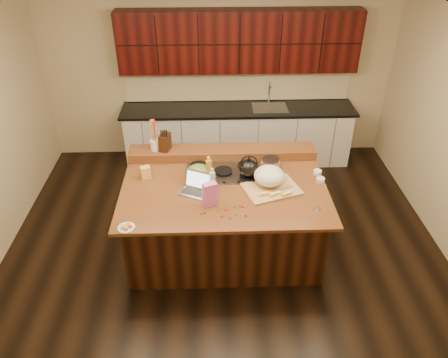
{
  "coord_description": "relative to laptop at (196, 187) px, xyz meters",
  "views": [
    {
      "loc": [
        -0.15,
        -4.2,
        3.8
      ],
      "look_at": [
        0.0,
        0.05,
        1.0
      ],
      "focal_mm": 35.0,
      "sensor_mm": 36.0,
      "label": 1
    }
  ],
  "objects": [
    {
      "name": "gumdrop_3",
      "position": [
        0.43,
        -0.34,
        -0.05
      ],
      "size": [
        0.02,
        0.02,
        0.02
      ],
      "primitive_type": "ellipsoid",
      "color": "#198C26",
      "rests_on": "island"
    },
    {
      "name": "gumdrop_6",
      "position": [
        0.1,
        -0.42,
        -0.05
      ],
      "size": [
        0.02,
        0.02,
        0.02
      ],
      "primitive_type": "ellipsoid",
      "color": "red",
      "rests_on": "island"
    },
    {
      "name": "island",
      "position": [
        0.32,
        0.07,
        -0.51
      ],
      "size": [
        2.4,
        1.6,
        0.92
      ],
      "color": "black",
      "rests_on": "ground"
    },
    {
      "name": "ramekin_a",
      "position": [
        1.47,
        0.15,
        -0.04
      ],
      "size": [
        0.11,
        0.11,
        0.04
      ],
      "primitive_type": "cylinder",
      "rotation": [
        0.0,
        0.0,
        0.07
      ],
      "color": "white",
      "rests_on": "island"
    },
    {
      "name": "gumdrop_4",
      "position": [
        0.33,
        -0.39,
        -0.05
      ],
      "size": [
        0.02,
        0.02,
        0.02
      ],
      "primitive_type": "ellipsoid",
      "color": "red",
      "rests_on": "island"
    },
    {
      "name": "pink_bag",
      "position": [
        0.16,
        -0.27,
        0.08
      ],
      "size": [
        0.17,
        0.13,
        0.28
      ],
      "primitive_type": "cube",
      "rotation": [
        0.0,
        0.0,
        0.41
      ],
      "color": "#DC67BC",
      "rests_on": "island"
    },
    {
      "name": "gumdrop_8",
      "position": [
        0.53,
        -0.49,
        -0.05
      ],
      "size": [
        0.02,
        0.02,
        0.02
      ],
      "primitive_type": "ellipsoid",
      "color": "red",
      "rests_on": "island"
    },
    {
      "name": "gumdrop_1",
      "position": [
        0.36,
        -0.52,
        -0.05
      ],
      "size": [
        0.02,
        0.02,
        0.02
      ],
      "primitive_type": "ellipsoid",
      "color": "#198C26",
      "rests_on": "island"
    },
    {
      "name": "laptop",
      "position": [
        0.0,
        0.0,
        0.0
      ],
      "size": [
        0.39,
        0.36,
        0.22
      ],
      "rotation": [
        0.0,
        0.0,
        -0.44
      ],
      "color": "#B7B7BC",
      "rests_on": "island"
    },
    {
      "name": "gumdrop_10",
      "position": [
        0.52,
        -0.33,
        -0.05
      ],
      "size": [
        0.02,
        0.02,
        0.02
      ],
      "primitive_type": "ellipsoid",
      "color": "red",
      "rests_on": "island"
    },
    {
      "name": "gumdrop_0",
      "position": [
        0.28,
        -0.49,
        -0.05
      ],
      "size": [
        0.02,
        0.02,
        0.02
      ],
      "primitive_type": "ellipsoid",
      "color": "red",
      "rests_on": "island"
    },
    {
      "name": "kitchen_timer",
      "position": [
        1.32,
        -0.4,
        -0.02
      ],
      "size": [
        0.11,
        0.11,
        0.07
      ],
      "primitive_type": "cone",
      "rotation": [
        0.0,
        0.0,
        0.43
      ],
      "color": "silver",
      "rests_on": "island"
    },
    {
      "name": "back_ledge",
      "position": [
        0.32,
        0.77,
        0.0
      ],
      "size": [
        2.4,
        0.3,
        0.12
      ],
      "primitive_type": "cube",
      "color": "black",
      "rests_on": "island"
    },
    {
      "name": "green_bowl",
      "position": [
        0.02,
        0.24,
        0.06
      ],
      "size": [
        0.35,
        0.35,
        0.15
      ],
      "primitive_type": "ellipsoid",
      "rotation": [
        0.0,
        0.0,
        0.43
      ],
      "color": "olive",
      "rests_on": "cooktop"
    },
    {
      "name": "oil_bottle",
      "position": [
        0.15,
        0.23,
        0.08
      ],
      "size": [
        0.09,
        0.09,
        0.27
      ],
      "primitive_type": "cylinder",
      "rotation": [
        0.0,
        0.0,
        0.3
      ],
      "color": "orange",
      "rests_on": "island"
    },
    {
      "name": "gumdrop_9",
      "position": [
        0.43,
        -0.46,
        -0.05
      ],
      "size": [
        0.02,
        0.02,
        0.02
      ],
      "primitive_type": "ellipsoid",
      "color": "#198C26",
      "rests_on": "island"
    },
    {
      "name": "package_box",
      "position": [
        -0.61,
        0.29,
        0.02
      ],
      "size": [
        0.13,
        0.11,
        0.16
      ],
      "primitive_type": "cube",
      "rotation": [
        0.0,
        0.0,
        0.33
      ],
      "color": "#EFBF54",
      "rests_on": "island"
    },
    {
      "name": "candy_plate",
      "position": [
        -0.7,
        -0.64,
        -0.05
      ],
      "size": [
        0.2,
        0.2,
        0.01
      ],
      "primitive_type": "cylinder",
      "rotation": [
        0.0,
        0.0,
        -0.11
      ],
      "color": "white",
      "rests_on": "island"
    },
    {
      "name": "back_counter",
      "position": [
        0.63,
        2.29,
        0.0
      ],
      "size": [
        3.7,
        0.66,
        2.4
      ],
      "color": "silver",
      "rests_on": "ground"
    },
    {
      "name": "kettle",
      "position": [
        0.62,
        0.24,
        0.09
      ],
      "size": [
        0.28,
        0.28,
        0.21
      ],
      "primitive_type": "ellipsoid",
      "rotation": [
        0.0,
        0.0,
        -0.28
      ],
      "color": "black",
      "rests_on": "cooktop"
    },
    {
      "name": "ramekin_b",
      "position": [
        1.47,
        0.32,
        -0.04
      ],
      "size": [
        0.12,
        0.12,
        0.04
      ],
      "primitive_type": "cylinder",
      "rotation": [
        0.0,
        0.0,
        -0.2
      ],
      "color": "white",
      "rests_on": "island"
    },
    {
      "name": "ramekin_c",
      "position": [
        0.89,
        0.31,
        -0.04
      ],
      "size": [
        0.13,
        0.13,
        0.04
      ],
      "primitive_type": "cylinder",
      "rotation": [
        0.0,
        0.0,
        0.37
      ],
      "color": "white",
      "rests_on": "island"
    },
    {
      "name": "gumdrop_7",
      "position": [
        0.06,
        -0.44,
        -0.05
      ],
      "size": [
        0.02,
        0.02,
        0.02
      ],
      "primitive_type": "ellipsoid",
      "color": "#198C26",
      "rests_on": "island"
    },
    {
      "name": "gumdrop_2",
      "position": [
        0.49,
        -0.32,
        -0.05
      ],
      "size": [
        0.02,
        0.02,
        0.02
      ],
      "primitive_type": "ellipsoid",
      "color": "red",
      "rests_on": "island"
    },
    {
      "name": "knife_block",
      "position": [
        -0.4,
        0.77,
        0.17
      ],
      "size": [
        0.16,
        0.2,
        0.22
      ],
      "primitive_type": "cube",
      "rotation": [
        0.0,
        0.0,
        -0.29
      ],
      "color": "black",
      "rests_on": "back_ledge"
    },
    {
      "name": "room",
      "position": [
        0.32,
        0.07,
        0.37
      ],
      "size": [
        5.52,
        5.02,
        2.72
      ],
      "color": "black",
      "rests_on": "ground"
    },
    {
      "name": "wooden_tray",
      "position": [
        0.85,
        0.06,
        0.05
      ],
      "size": [
        0.72,
        0.62,
        0.25
      ],
      "rotation": [
        0.0,
        0.0,
        0.32
      ],
      "color": "tan",
      "rests_on": "island"
    },
    {
      "name": "vinegar_bottle",
      "position": [
        0.19,
        -0.0,
        0.07
      ],
      "size": [
        0.07,
        0.07,
        0.25
      ],
      "primitive_type": "cylinder",
      "rotation": [
        0.0,
        0.0,
        0.07
      ],
      "color": "silver",
      "rests_on": "island"
    },
    {
      "name": "strainer_bowl",
      "position": [
        0.92,
        0.5,
        -0.01
      ],
      "size": [
        0.28,
        0.28,
        0.09
      ],
      "primitive_type": "cylinder",
      "rotation": [
        0.0,
        0.0,
        0.2
      ],
      "color": "#996B3F",
      "rests_on": "island"
    },
    {
      "name": "cooktop",
      "position": [
        0.32,
        0.37,
        -0.04
      ],
      "size": [
        0.92,
        0.52,
        0.05
      ],
      "color": "gray",
      "rests_on": "island"
    },
    {
      "name": "utensil_crock",
      "position": [
        -0.53,
        0.77,
        0.13
      ],
      "size": [
        0.15,
        0.15,
        0.14
      ],
      "primitive_type": "cylinder",
      "rotation": [
        0.0,
        0.0,
        0.28
      ],
      "color": "white",
      "rests_on": "back_ledge"
    },
    {
      "name": "gumdrop_11",
      "position": [
        0.06,
        -0.43,
        -0.05
      ],
      "size": [
        0.02,
        0.02,
        0.02
      ],
      "primitive_type": "ellipsoid",
      "color": "#198C26",
      "rests_on": "island"
    },
    {
      "name": "gumdrop_5",
      "position": [
        0.24,
        -0.4,
        -0.05
      ],
      "size": [
        0.02,
        0.02,
        0.02
      ],
      "primitive_type": "ellipsoid",
      "color": "#198C26",
      "rests_on": "island"
    }
  ]
}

